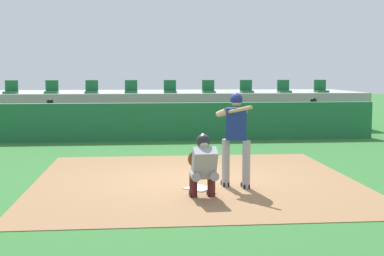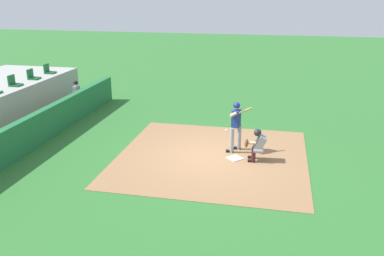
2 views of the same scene
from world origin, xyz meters
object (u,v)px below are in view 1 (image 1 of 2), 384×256
Objects in this scene: dugout_player_0 at (50,118)px; stadium_seat_6 at (246,89)px; batter_at_plate at (236,134)px; stadium_seat_7 at (284,89)px; stadium_seat_1 at (52,90)px; stadium_seat_3 at (131,89)px; home_plate at (200,188)px; catcher_crouched at (203,164)px; stadium_seat_2 at (92,90)px; stadium_seat_8 at (321,89)px; stadium_seat_0 at (11,90)px; stadium_seat_4 at (170,89)px; stadium_seat_5 at (209,89)px; dugout_player_1 at (314,116)px.

dugout_player_0 is 2.71× the size of stadium_seat_6.
batter_at_plate is 3.76× the size of stadium_seat_7.
stadium_seat_3 is (2.89, 0.00, 0.00)m from stadium_seat_1.
dugout_player_0 reaches higher than home_plate.
home_plate is 0.92× the size of stadium_seat_1.
stadium_seat_2 is (-2.87, 10.88, 0.93)m from catcher_crouched.
stadium_seat_8 is (1.44, 0.00, 0.00)m from stadium_seat_7.
stadium_seat_6 is at bearing 0.00° from stadium_seat_2.
stadium_seat_0 and stadium_seat_7 have the same top height.
stadium_seat_3 is at bearing 0.00° from stadium_seat_0.
stadium_seat_7 is 1.00× the size of stadium_seat_8.
stadium_seat_3 is 1.00× the size of stadium_seat_7.
stadium_seat_0 is at bearing 180.00° from stadium_seat_4.
catcher_crouched is 12.37m from stadium_seat_8.
stadium_seat_5 is at bearing 180.00° from stadium_seat_8.
stadium_seat_7 is (3.64, 10.10, 0.50)m from batter_at_plate.
home_plate is 1.23m from batter_at_plate.
catcher_crouched reaches higher than home_plate.
stadium_seat_8 is (5.78, 10.18, 1.51)m from home_plate.
dugout_player_0 is 5.95m from stadium_seat_5.
stadium_seat_2 is at bearing 105.84° from home_plate.
home_plate is at bearing -60.42° from stadium_seat_0.
stadium_seat_3 is 1.00× the size of stadium_seat_5.
stadium_seat_2 reaches higher than dugout_player_1.
stadium_seat_2 is 1.00× the size of stadium_seat_3.
stadium_seat_5 is 2.89m from stadium_seat_7.
stadium_seat_0 is at bearing 117.88° from catcher_crouched.
catcher_crouched is at bearing -90.10° from stadium_seat_4.
batter_at_plate reaches higher than home_plate.
batter_at_plate is at bearing -59.38° from dugout_player_0.
dugout_player_0 is at bearing -153.50° from stadium_seat_4.
stadium_seat_7 is (8.41, 2.03, 0.86)m from dugout_player_0.
stadium_seat_3 and stadium_seat_5 have the same top height.
home_plate is 0.92m from catcher_crouched.
catcher_crouched is 2.97× the size of stadium_seat_3.
stadium_seat_1 is 8.67m from stadium_seat_7.
home_plate is 10.69m from stadium_seat_6.
stadium_seat_0 is 11.56m from stadium_seat_8.
home_plate is 0.92× the size of stadium_seat_6.
stadium_seat_6 reaches higher than dugout_player_1.
dugout_player_1 is at bearing -17.86° from stadium_seat_3.
stadium_seat_6 is (2.89, 0.00, 0.00)m from stadium_seat_4.
stadium_seat_1 reaches higher than dugout_player_0.
stadium_seat_5 is at bearing 0.00° from stadium_seat_0.
stadium_seat_6 is 2.89m from stadium_seat_8.
dugout_player_0 is 8.95m from dugout_player_1.
dugout_player_1 is 4.08m from stadium_seat_5.
stadium_seat_8 is (0.91, 2.03, 0.86)m from dugout_player_1.
stadium_seat_0 is at bearing 180.00° from stadium_seat_1.
dugout_player_1 is 2.71× the size of stadium_seat_3.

